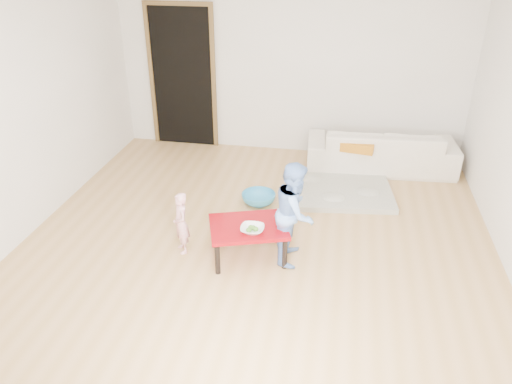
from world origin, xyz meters
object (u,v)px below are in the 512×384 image
(red_table, at_px, (248,241))
(child_blue, at_px, (295,212))
(child_pink, at_px, (181,223))
(bowl, at_px, (252,229))
(basin, at_px, (259,198))
(sofa, at_px, (381,149))

(red_table, xyz_separation_m, child_blue, (0.45, 0.08, 0.34))
(red_table, bearing_deg, child_pink, -178.97)
(bowl, distance_m, child_pink, 0.77)
(child_blue, xyz_separation_m, basin, (-0.55, 1.05, -0.46))
(bowl, xyz_separation_m, child_blue, (0.39, 0.20, 0.12))
(bowl, bearing_deg, child_blue, 26.89)
(sofa, distance_m, bowl, 2.89)
(sofa, distance_m, child_pink, 3.23)
(basin, bearing_deg, red_table, -85.02)
(bowl, bearing_deg, child_pink, 172.51)
(bowl, bearing_deg, red_table, 119.35)
(red_table, height_order, child_blue, child_blue)
(child_pink, relative_size, basin, 1.60)
(child_pink, height_order, child_blue, child_blue)
(sofa, distance_m, basin, 2.00)
(red_table, distance_m, child_blue, 0.57)
(sofa, xyz_separation_m, child_blue, (-0.93, -2.37, 0.23))
(red_table, relative_size, child_pink, 1.14)
(basin, bearing_deg, child_pink, -117.45)
(bowl, height_order, child_blue, child_blue)
(child_pink, xyz_separation_m, basin, (0.60, 1.15, -0.27))
(sofa, relative_size, child_pink, 3.02)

